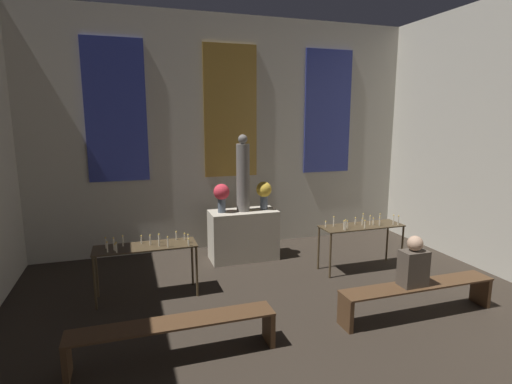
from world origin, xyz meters
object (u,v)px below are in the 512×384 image
(flower_vase_left, at_px, (222,194))
(pew_back_right, at_px, (418,292))
(pew_back_left, at_px, (175,331))
(person_seated, at_px, (414,264))
(altar, at_px, (243,235))
(candle_rack_left, at_px, (146,251))
(flower_vase_right, at_px, (264,192))
(candle_rack_right, at_px, (361,230))
(statue, at_px, (243,175))

(flower_vase_left, height_order, pew_back_right, flower_vase_left)
(pew_back_left, xyz_separation_m, person_seated, (3.22, -0.00, 0.42))
(altar, xyz_separation_m, person_seated, (1.56, -2.95, 0.29))
(altar, distance_m, candle_rack_left, 2.23)
(flower_vase_left, distance_m, flower_vase_right, 0.84)
(candle_rack_left, distance_m, candle_rack_right, 3.76)
(flower_vase_right, distance_m, candle_rack_right, 1.96)
(person_seated, bearing_deg, pew_back_right, 0.00)
(pew_back_right, bearing_deg, pew_back_left, 180.00)
(pew_back_right, distance_m, person_seated, 0.44)
(statue, xyz_separation_m, candle_rack_right, (1.88, -1.17, -0.92))
(statue, bearing_deg, altar, 0.00)
(candle_rack_left, height_order, candle_rack_right, candle_rack_right)
(candle_rack_left, distance_m, pew_back_left, 1.83)
(altar, xyz_separation_m, flower_vase_right, (0.42, 0.00, 0.83))
(candle_rack_left, height_order, pew_back_right, candle_rack_left)
(pew_back_left, distance_m, pew_back_right, 3.33)
(pew_back_right, bearing_deg, flower_vase_right, 112.88)
(pew_back_left, bearing_deg, pew_back_right, 0.00)
(pew_back_right, height_order, person_seated, person_seated)
(flower_vase_left, relative_size, candle_rack_right, 0.36)
(pew_back_left, height_order, pew_back_right, same)
(flower_vase_left, height_order, candle_rack_right, flower_vase_left)
(statue, distance_m, candle_rack_left, 2.40)
(flower_vase_right, xyz_separation_m, candle_rack_left, (-2.30, -1.17, -0.58))
(flower_vase_right, distance_m, pew_back_right, 3.34)
(flower_vase_left, xyz_separation_m, pew_back_right, (2.09, -2.95, -0.97))
(altar, bearing_deg, pew_back_left, -119.46)
(candle_rack_left, distance_m, person_seated, 3.87)
(altar, bearing_deg, statue, 0.00)
(candle_rack_left, height_order, pew_back_left, candle_rack_left)
(flower_vase_right, distance_m, candle_rack_left, 2.64)
(person_seated, bearing_deg, candle_rack_right, 79.75)
(altar, xyz_separation_m, candle_rack_right, (1.88, -1.17, 0.25))
(candle_rack_left, relative_size, pew_back_left, 0.65)
(altar, xyz_separation_m, statue, (0.00, 0.00, 1.17))
(statue, relative_size, pew_back_left, 0.63)
(candle_rack_left, bearing_deg, pew_back_right, -26.64)
(flower_vase_right, relative_size, candle_rack_right, 0.36)
(altar, relative_size, statue, 0.89)
(candle_rack_left, relative_size, person_seated, 2.16)
(candle_rack_right, bearing_deg, pew_back_right, -96.86)
(flower_vase_right, bearing_deg, pew_back_left, -125.28)
(pew_back_left, relative_size, pew_back_right, 1.00)
(candle_rack_right, height_order, pew_back_right, candle_rack_right)
(person_seated, bearing_deg, statue, 117.85)
(altar, height_order, pew_back_right, altar)
(pew_back_right, xyz_separation_m, person_seated, (-0.11, -0.00, 0.42))
(flower_vase_left, distance_m, pew_back_left, 3.34)
(altar, distance_m, candle_rack_right, 2.23)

